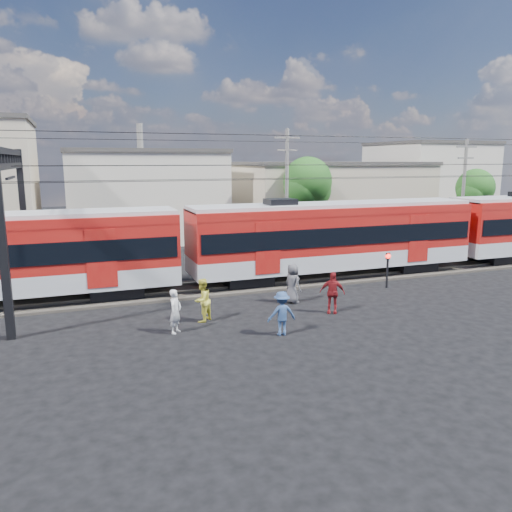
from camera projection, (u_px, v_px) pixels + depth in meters
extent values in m
plane|color=black|center=(300.00, 337.00, 18.46)|extent=(120.00, 120.00, 0.00)
cube|color=#2D2823|center=(234.00, 285.00, 25.82)|extent=(70.00, 3.40, 0.12)
cube|color=#59544C|center=(238.00, 287.00, 25.11)|extent=(70.00, 0.12, 0.12)
cube|color=#59544C|center=(230.00, 280.00, 26.49)|extent=(70.00, 0.12, 0.12)
cube|color=black|center=(116.00, 290.00, 23.76)|extent=(2.40, 2.20, 0.70)
cube|color=black|center=(246.00, 279.00, 25.99)|extent=(2.40, 2.20, 0.70)
cube|color=black|center=(409.00, 265.00, 29.46)|extent=(2.40, 2.20, 0.70)
cube|color=#ABADB3|center=(333.00, 257.00, 27.57)|extent=(16.00, 3.00, 0.90)
cube|color=#9A0F0E|center=(334.00, 228.00, 27.26)|extent=(16.00, 3.00, 2.40)
cube|color=black|center=(334.00, 232.00, 27.31)|extent=(15.68, 3.08, 0.95)
cube|color=#ABADB3|center=(335.00, 205.00, 27.03)|extent=(16.00, 2.60, 0.25)
cube|color=black|center=(495.00, 258.00, 31.69)|extent=(2.40, 2.20, 0.70)
cube|color=black|center=(3.00, 245.00, 17.63)|extent=(0.30, 0.30, 7.00)
cube|color=black|center=(24.00, 218.00, 25.93)|extent=(0.30, 0.30, 7.00)
cube|color=black|center=(8.00, 152.00, 21.16)|extent=(0.25, 9.30, 0.25)
cube|color=black|center=(9.00, 166.00, 21.27)|extent=(0.25, 9.30, 0.25)
cylinder|color=black|center=(237.00, 180.00, 24.15)|extent=(70.00, 0.03, 0.03)
cylinder|color=black|center=(229.00, 179.00, 25.44)|extent=(70.00, 0.03, 0.03)
cylinder|color=black|center=(237.00, 165.00, 24.02)|extent=(70.00, 0.03, 0.03)
cylinder|color=black|center=(229.00, 165.00, 25.31)|extent=(70.00, 0.03, 0.03)
cylinder|color=black|center=(257.00, 135.00, 21.19)|extent=(70.00, 0.03, 0.03)
cylinder|color=black|center=(214.00, 141.00, 27.64)|extent=(70.00, 0.03, 0.03)
cube|color=beige|center=(142.00, 196.00, 42.00)|extent=(12.00, 12.00, 7.00)
cube|color=#3F3D3A|center=(140.00, 151.00, 41.31)|extent=(12.24, 12.24, 0.30)
cube|color=tan|center=(328.00, 199.00, 44.76)|extent=(16.00, 10.00, 6.00)
cube|color=#3F3D3A|center=(329.00, 164.00, 44.16)|extent=(16.32, 10.20, 0.30)
cube|color=beige|center=(427.00, 184.00, 53.00)|extent=(10.00, 10.00, 8.00)
cube|color=#3F3D3A|center=(430.00, 144.00, 52.22)|extent=(10.20, 10.20, 0.30)
cylinder|color=slate|center=(287.00, 193.00, 33.52)|extent=(0.24, 0.24, 8.50)
cube|color=slate|center=(287.00, 138.00, 32.83)|extent=(1.80, 0.12, 0.12)
cube|color=slate|center=(287.00, 150.00, 32.98)|extent=(1.40, 0.12, 0.12)
cylinder|color=slate|center=(463.00, 193.00, 37.39)|extent=(0.24, 0.24, 8.00)
cube|color=slate|center=(467.00, 147.00, 36.75)|extent=(1.80, 0.12, 0.12)
cube|color=slate|center=(466.00, 158.00, 36.90)|extent=(1.40, 0.12, 0.12)
cylinder|color=#382619|center=(307.00, 220.00, 37.73)|extent=(0.36, 0.36, 3.92)
sphere|color=#154A15|center=(307.00, 181.00, 37.17)|extent=(3.64, 3.64, 3.64)
sphere|color=#154A15|center=(313.00, 190.00, 37.79)|extent=(2.80, 2.80, 2.80)
cylinder|color=#382619|center=(473.00, 218.00, 41.95)|extent=(0.36, 0.36, 3.36)
sphere|color=#154A15|center=(475.00, 188.00, 41.47)|extent=(3.12, 3.12, 3.12)
sphere|color=#154A15|center=(478.00, 194.00, 42.07)|extent=(2.40, 2.40, 2.40)
imported|color=silver|center=(175.00, 311.00, 18.78)|extent=(0.71, 0.73, 1.69)
imported|color=#D4CE42|center=(202.00, 300.00, 20.11)|extent=(1.09, 1.07, 1.78)
imported|color=navy|center=(282.00, 313.00, 18.56)|extent=(1.11, 0.67, 1.67)
imported|color=maroon|center=(332.00, 292.00, 21.24)|extent=(1.13, 0.92, 1.80)
imported|color=#46454A|center=(293.00, 284.00, 22.73)|extent=(0.85, 1.04, 1.82)
imported|color=silver|center=(509.00, 234.00, 39.38)|extent=(4.31, 2.23, 1.40)
cylinder|color=black|center=(387.00, 271.00, 25.47)|extent=(0.11, 0.11, 1.70)
sphere|color=#FF140C|center=(388.00, 256.00, 25.32)|extent=(0.26, 0.26, 0.26)
cube|color=black|center=(388.00, 256.00, 25.32)|extent=(0.24, 0.06, 0.33)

